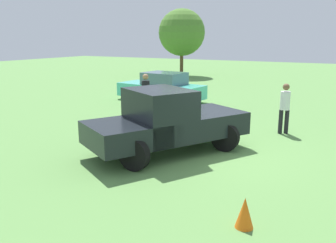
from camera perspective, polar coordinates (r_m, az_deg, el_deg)
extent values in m
plane|color=#5B8C47|center=(10.30, 5.32, -4.85)|extent=(80.00, 80.00, 0.00)
cylinder|color=black|center=(11.52, 4.12, -0.78)|extent=(0.81, 0.22, 0.81)
cylinder|color=black|center=(10.38, 9.07, -2.49)|extent=(0.81, 0.22, 0.81)
cylinder|color=black|center=(10.13, -9.30, -2.90)|extent=(0.81, 0.22, 0.81)
cylinder|color=black|center=(8.81, -5.41, -5.25)|extent=(0.81, 0.22, 0.81)
cube|color=black|center=(10.80, 6.13, 0.09)|extent=(2.47, 2.47, 0.64)
cube|color=black|center=(9.81, -1.35, 1.09)|extent=(2.29, 2.15, 1.40)
cube|color=slate|center=(9.73, -1.36, 3.62)|extent=(2.06, 1.89, 0.48)
cube|color=black|center=(9.49, -6.06, -1.90)|extent=(2.65, 2.79, 0.60)
cube|color=silver|center=(11.40, 9.46, -0.67)|extent=(1.58, 0.95, 0.16)
cylinder|color=black|center=(18.80, -6.13, 4.40)|extent=(0.65, 0.20, 0.65)
cylinder|color=black|center=(19.93, -3.37, 4.95)|extent=(0.65, 0.20, 0.65)
cylinder|color=black|center=(17.05, 1.44, 3.56)|extent=(0.65, 0.20, 0.65)
cylinder|color=black|center=(18.29, 3.97, 4.19)|extent=(0.65, 0.20, 0.65)
cube|color=#4CC6B2|center=(18.44, -1.15, 4.94)|extent=(4.62, 2.17, 0.68)
cube|color=slate|center=(18.23, -0.59, 6.87)|extent=(2.11, 1.71, 0.60)
cylinder|color=black|center=(12.76, 18.33, -0.03)|extent=(0.14, 0.14, 0.82)
cylinder|color=black|center=(12.70, 17.46, -0.01)|extent=(0.14, 0.14, 0.82)
cylinder|color=silver|center=(12.59, 18.12, 3.17)|extent=(0.43, 0.43, 0.62)
sphere|color=brown|center=(12.52, 18.27, 5.24)|extent=(0.22, 0.22, 0.22)
cylinder|color=black|center=(14.64, -3.40, 2.35)|extent=(0.14, 0.14, 0.86)
cylinder|color=black|center=(14.45, -3.66, 2.20)|extent=(0.14, 0.14, 0.86)
cylinder|color=black|center=(14.42, -3.57, 5.21)|extent=(0.39, 0.39, 0.64)
sphere|color=#A87A56|center=(14.36, -3.60, 7.10)|extent=(0.23, 0.23, 0.23)
cylinder|color=brown|center=(30.51, 2.17, 9.52)|extent=(0.29, 0.29, 2.43)
sphere|color=#4C7A2D|center=(30.44, 2.21, 13.97)|extent=(3.83, 3.83, 3.83)
cone|color=orange|center=(6.44, 12.09, -14.00)|extent=(0.32, 0.32, 0.55)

